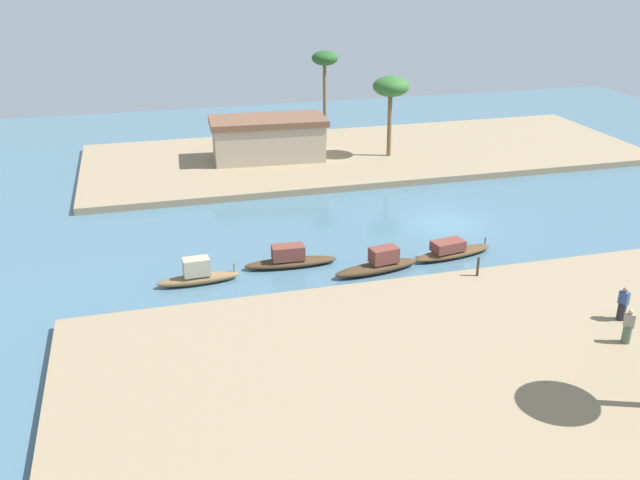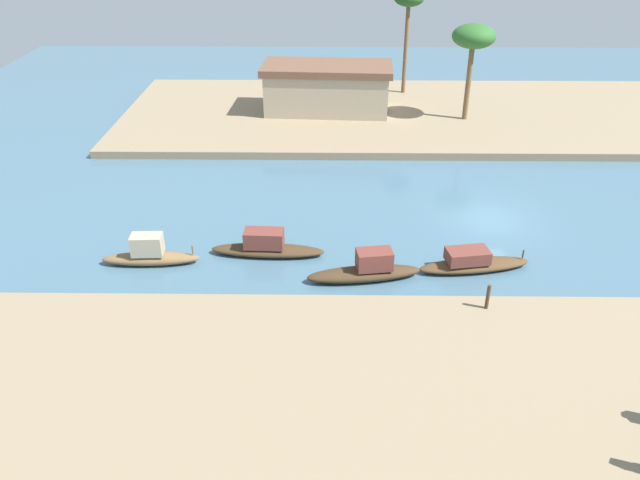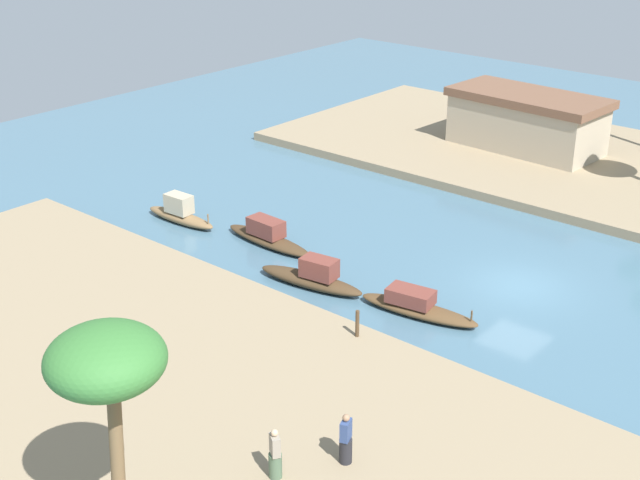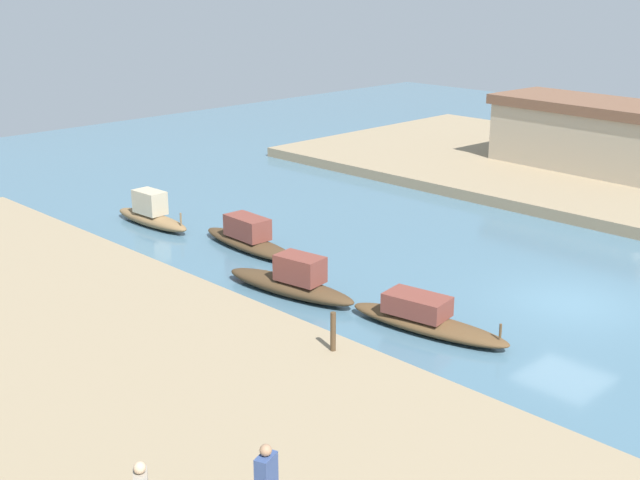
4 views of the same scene
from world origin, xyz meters
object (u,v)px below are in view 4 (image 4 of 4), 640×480
Objects in this scene: sampan_downstream_large at (151,214)px; mooring_post at (333,332)px; sampan_with_tall_canopy at (425,319)px; sampan_upstream_small at (249,239)px; sampan_near_left_bank at (292,282)px; riverside_building at (586,133)px.

mooring_post reaches higher than sampan_downstream_large.
sampan_with_tall_canopy is 0.98× the size of sampan_upstream_small.
mooring_post is (13.65, -3.73, 0.50)m from sampan_downstream_large.
sampan_near_left_bank is 4.73m from sampan_upstream_small.
sampan_downstream_large reaches higher than sampan_with_tall_canopy.
sampan_with_tall_canopy is at bearing 1.25° from sampan_near_left_bank.
riverside_building is at bearing 66.57° from sampan_downstream_large.
riverside_building reaches higher than sampan_upstream_small.
sampan_downstream_large is at bearing -107.49° from riverside_building.
sampan_near_left_bank is 4.61m from sampan_with_tall_canopy.
sampan_near_left_bank is at bearing -179.42° from sampan_with_tall_canopy.
sampan_near_left_bank is 9.37m from sampan_downstream_large.
mooring_post is 0.11× the size of riverside_building.
mooring_post is (-0.19, -3.42, 0.62)m from sampan_with_tall_canopy.
mooring_post is at bearing -17.74° from sampan_downstream_large.
sampan_with_tall_canopy is 21.13m from riverside_building.
sampan_near_left_bank is at bearing -21.18° from sampan_upstream_small.
riverside_building is at bearing 98.14° from sampan_with_tall_canopy.
sampan_upstream_small is at bearing 152.34° from mooring_post.
mooring_post reaches higher than sampan_upstream_small.
mooring_post is at bearing -25.06° from sampan_upstream_small.
mooring_post is 24.32m from riverside_building.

